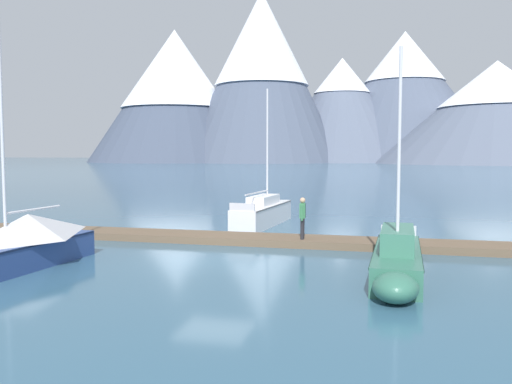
{
  "coord_description": "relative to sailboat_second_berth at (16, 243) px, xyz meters",
  "views": [
    {
      "loc": [
        5.91,
        -17.49,
        3.8
      ],
      "look_at": [
        0.0,
        6.0,
        2.0
      ],
      "focal_mm": 37.26,
      "sensor_mm": 36.0,
      "label": 1
    }
  ],
  "objects": [
    {
      "name": "dock",
      "position": [
        5.91,
        6.72,
        -0.68
      ],
      "size": [
        29.9,
        2.26,
        0.3
      ],
      "color": "brown",
      "rests_on": "ground"
    },
    {
      "name": "mountain_shoulder_ridge",
      "position": [
        -7.85,
        210.22,
        21.24
      ],
      "size": [
        65.94,
        65.94,
        42.99
      ],
      "color": "slate",
      "rests_on": "ground"
    },
    {
      "name": "sailboat_second_berth",
      "position": [
        0.0,
        0.0,
        0.0
      ],
      "size": [
        2.42,
        6.66,
        8.74
      ],
      "color": "navy",
      "rests_on": "ground"
    },
    {
      "name": "sailboat_mid_dock_starboard",
      "position": [
        12.1,
        1.65,
        -0.25
      ],
      "size": [
        1.55,
        6.95,
        6.85
      ],
      "color": "#336B56",
      "rests_on": "ground"
    },
    {
      "name": "sailboat_mid_dock_port",
      "position": [
        5.45,
        12.53,
        -0.17
      ],
      "size": [
        1.9,
        7.41,
        7.17
      ],
      "color": "silver",
      "rests_on": "ground"
    },
    {
      "name": "mountain_east_summit",
      "position": [
        17.36,
        222.65,
        27.74
      ],
      "size": [
        82.89,
        82.89,
        55.15
      ],
      "color": "#4C566B",
      "rests_on": "ground"
    },
    {
      "name": "mountain_west_summit",
      "position": [
        -74.02,
        190.37,
        28.08
      ],
      "size": [
        70.6,
        70.6,
        53.74
      ],
      "color": "#424C60",
      "rests_on": "ground"
    },
    {
      "name": "mountain_rear_spur",
      "position": [
        48.3,
        190.91,
        18.28
      ],
      "size": [
        85.63,
        85.63,
        36.39
      ],
      "color": "slate",
      "rests_on": "ground"
    },
    {
      "name": "mountain_central_massif",
      "position": [
        -38.07,
        192.54,
        35.1
      ],
      "size": [
        64.74,
        64.74,
        67.2
      ],
      "color": "#4C566B",
      "rests_on": "ground"
    },
    {
      "name": "person_on_dock",
      "position": [
        8.44,
        6.38,
        0.43
      ],
      "size": [
        0.24,
        0.59,
        1.69
      ],
      "color": "#232328",
      "rests_on": "dock"
    },
    {
      "name": "ground_plane",
      "position": [
        5.91,
        2.72,
        -0.83
      ],
      "size": [
        700.0,
        700.0,
        0.0
      ],
      "primitive_type": "plane",
      "color": "#335B75"
    }
  ]
}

